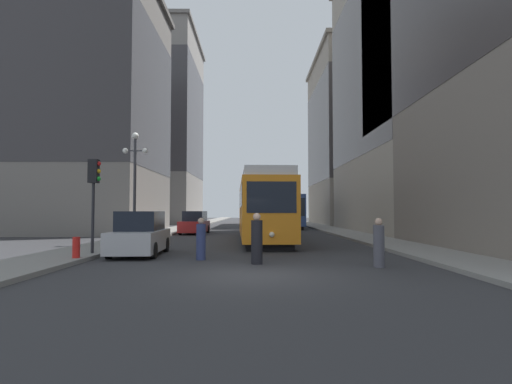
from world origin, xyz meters
TOP-DOWN VIEW (x-y plane):
  - ground_plane at (0.00, 0.00)m, footprint 200.00×200.00m
  - sidewalk_left at (-7.39, 40.00)m, footprint 2.72×120.00m
  - sidewalk_right at (7.39, 40.00)m, footprint 2.72×120.00m
  - streetcar at (0.51, 13.52)m, footprint 3.21×14.70m
  - transit_bus at (3.77, 32.94)m, footprint 2.74×12.05m
  - parked_car_left_near at (-4.73, 21.42)m, footprint 2.03×4.80m
  - parked_car_left_mid at (-4.73, 5.40)m, footprint 2.02×4.48m
  - pedestrian_crossing_near at (-1.97, 3.64)m, footprint 0.35×0.35m
  - pedestrian_crossing_far at (0.12, 2.41)m, footprint 0.40×0.40m
  - pedestrian_on_sidewalk at (4.11, 1.60)m, footprint 0.36×0.36m
  - traffic_light_near_left at (-6.41, 4.65)m, footprint 0.47×0.36m
  - lamp_post_left_near at (-6.63, 11.11)m, footprint 1.41×0.36m
  - fire_hydrant at (-6.36, 2.99)m, footprint 0.26×0.26m
  - building_left_corner at (-15.26, 50.57)m, footprint 13.62×18.07m
  - building_left_midblock at (-14.80, 24.26)m, footprint 12.70×14.61m
  - building_right_corner at (14.02, 44.48)m, footprint 11.14×18.90m
  - building_right_midblock at (15.93, 23.35)m, footprint 14.97×19.85m

SIDE VIEW (x-z plane):
  - ground_plane at x=0.00m, z-range 0.00..0.00m
  - sidewalk_left at x=-7.39m, z-range 0.00..0.15m
  - sidewalk_right at x=7.39m, z-range 0.00..0.15m
  - fire_hydrant at x=-6.36m, z-range 0.15..0.90m
  - pedestrian_crossing_near at x=-1.97m, z-range -0.05..1.52m
  - pedestrian_on_sidewalk at x=4.11m, z-range -0.06..1.54m
  - pedestrian_crossing_far at x=0.12m, z-range -0.06..1.71m
  - parked_car_left_mid at x=-4.73m, z-range -0.07..1.75m
  - parked_car_left_near at x=-4.73m, z-range -0.07..1.75m
  - transit_bus at x=3.77m, z-range 0.22..3.67m
  - streetcar at x=0.51m, z-range 0.16..4.05m
  - traffic_light_near_left at x=-6.41m, z-range 1.16..4.92m
  - lamp_post_left_near at x=-6.63m, z-range 1.06..7.14m
  - building_left_midblock at x=-14.80m, z-range 0.32..22.06m
  - building_right_corner at x=14.02m, z-range 0.34..23.46m
  - building_right_midblock at x=15.93m, z-range 0.39..26.24m
  - building_left_corner at x=-15.26m, z-range 0.44..29.01m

